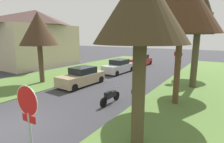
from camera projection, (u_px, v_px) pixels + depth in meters
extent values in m
plane|color=#38383D|center=(10.00, 128.00, 8.19)|extent=(120.00, 120.00, 0.00)
cylinder|color=white|center=(27.00, 101.00, 4.35)|extent=(0.81, 0.06, 0.81)
cylinder|color=red|center=(27.00, 101.00, 4.36)|extent=(0.76, 0.07, 0.76)
cube|color=red|center=(29.00, 119.00, 4.45)|extent=(0.48, 0.06, 0.20)
cylinder|color=#9EA0A5|center=(176.00, 69.00, 16.81)|extent=(0.07, 0.57, 2.21)
cylinder|color=white|center=(178.00, 54.00, 16.80)|extent=(0.82, 0.26, 0.79)
cylinder|color=red|center=(178.00, 54.00, 16.80)|extent=(0.77, 0.27, 0.75)
cube|color=red|center=(178.00, 59.00, 16.80)|extent=(0.48, 0.12, 0.20)
cylinder|color=#4C4228|center=(138.00, 96.00, 6.64)|extent=(0.50, 0.50, 3.89)
cone|color=#3D321C|center=(141.00, 5.00, 6.01)|extent=(3.38, 3.38, 2.60)
cylinder|color=#4C4228|center=(142.00, 28.00, 6.79)|extent=(1.50, 0.67, 1.35)
cylinder|color=#4C4228|center=(130.00, 31.00, 6.36)|extent=(0.29, 1.00, 1.09)
cylinder|color=#4C4228|center=(154.00, 26.00, 5.89)|extent=(0.24, 1.14, 1.32)
cylinder|color=brown|center=(177.00, 70.00, 10.72)|extent=(0.36, 0.36, 4.33)
cone|color=#432D19|center=(182.00, 3.00, 9.97)|extent=(4.43, 4.43, 3.41)
cylinder|color=brown|center=(173.00, 26.00, 10.22)|extent=(0.69, 0.93, 0.94)
cylinder|color=brown|center=(171.00, 24.00, 10.54)|extent=(0.28, 1.26, 1.26)
cylinder|color=brown|center=(180.00, 22.00, 10.53)|extent=(0.93, 0.41, 1.50)
cylinder|color=#48422A|center=(195.00, 60.00, 14.36)|extent=(0.51, 0.51, 4.49)
cone|color=#3A321D|center=(200.00, 7.00, 13.54)|extent=(2.93, 2.93, 3.87)
cylinder|color=#48422A|center=(190.00, 25.00, 13.91)|extent=(0.70, 1.31, 1.34)
cylinder|color=#48422A|center=(195.00, 26.00, 14.47)|extent=(1.42, 0.92, 1.29)
cylinder|color=#48422A|center=(205.00, 23.00, 13.91)|extent=(1.20, 1.22, 1.58)
cylinder|color=#463A29|center=(197.00, 55.00, 19.20)|extent=(0.33, 0.33, 4.39)
cone|color=#382C1C|center=(201.00, 17.00, 18.42)|extent=(2.93, 2.93, 3.60)
cylinder|color=#463A29|center=(199.00, 30.00, 18.23)|extent=(1.21, 0.15, 0.95)
cylinder|color=#463A29|center=(195.00, 28.00, 18.52)|extent=(1.03, 1.01, 1.38)
cylinder|color=brown|center=(41.00, 64.00, 16.03)|extent=(0.43, 0.43, 3.38)
cone|color=#412E1E|center=(38.00, 29.00, 15.42)|extent=(3.33, 3.33, 2.91)
cylinder|color=brown|center=(33.00, 39.00, 15.44)|extent=(0.99, 0.87, 1.30)
cylinder|color=brown|center=(32.00, 40.00, 15.30)|extent=(1.22, 0.66, 1.07)
cube|color=tan|center=(81.00, 78.00, 15.40)|extent=(1.99, 4.47, 0.85)
cube|color=black|center=(83.00, 70.00, 15.44)|extent=(1.68, 2.08, 0.56)
cylinder|color=black|center=(74.00, 88.00, 13.65)|extent=(0.22, 0.61, 0.60)
cylinder|color=black|center=(60.00, 84.00, 14.63)|extent=(0.22, 0.61, 0.60)
cylinder|color=black|center=(101.00, 79.00, 16.30)|extent=(0.22, 0.61, 0.60)
cylinder|color=black|center=(87.00, 77.00, 17.28)|extent=(0.22, 0.61, 0.60)
cube|color=#BCBCC1|center=(118.00, 68.00, 20.68)|extent=(1.99, 4.47, 0.85)
cube|color=black|center=(119.00, 62.00, 20.72)|extent=(1.68, 2.08, 0.56)
cylinder|color=black|center=(117.00, 73.00, 18.92)|extent=(0.22, 0.61, 0.60)
cylinder|color=black|center=(104.00, 72.00, 19.90)|extent=(0.22, 0.61, 0.60)
cylinder|color=black|center=(132.00, 69.00, 21.57)|extent=(0.22, 0.61, 0.60)
cylinder|color=black|center=(120.00, 68.00, 22.55)|extent=(0.22, 0.61, 0.60)
cube|color=red|center=(141.00, 61.00, 25.99)|extent=(1.99, 4.47, 0.85)
cube|color=black|center=(141.00, 57.00, 26.03)|extent=(1.68, 2.08, 0.56)
cylinder|color=black|center=(141.00, 65.00, 24.23)|extent=(0.22, 0.61, 0.60)
cylinder|color=black|center=(130.00, 64.00, 25.21)|extent=(0.22, 0.61, 0.60)
cylinder|color=black|center=(150.00, 63.00, 26.88)|extent=(0.22, 0.61, 0.60)
cylinder|color=black|center=(140.00, 62.00, 27.86)|extent=(0.22, 0.61, 0.60)
cylinder|color=black|center=(116.00, 96.00, 11.73)|extent=(0.11, 0.60, 0.60)
cylinder|color=black|center=(103.00, 102.00, 10.56)|extent=(0.11, 0.60, 0.60)
cube|color=black|center=(110.00, 95.00, 11.09)|extent=(0.26, 1.02, 0.36)
cube|color=black|center=(108.00, 93.00, 10.85)|extent=(0.23, 0.56, 0.12)
cylinder|color=#9EA0A5|center=(116.00, 87.00, 11.53)|extent=(0.60, 0.05, 0.04)
cube|color=beige|center=(38.00, 46.00, 25.32)|extent=(6.52, 10.28, 5.79)
pyramid|color=#4C3833|center=(36.00, 18.00, 24.56)|extent=(7.04, 11.10, 2.07)
cube|color=brown|center=(134.00, 102.00, 9.91)|extent=(0.08, 0.08, 1.05)
cube|color=black|center=(135.00, 91.00, 9.78)|extent=(0.22, 0.44, 0.22)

